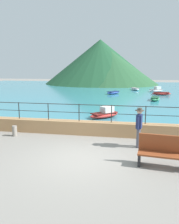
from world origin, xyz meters
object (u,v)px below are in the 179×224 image
Objects in this scene: boat_6 at (105,114)px; person_walking at (139,125)px; boat_4 at (156,90)px; bench_far at (163,151)px; bollard at (15,131)px; boat_3 at (135,89)px; boat_0 at (161,93)px; boat_2 at (155,99)px; boat_5 at (113,92)px.

person_walking is at bearing -68.84° from boat_6.
person_walking is 0.73× the size of boat_4.
person_walking is at bearing 112.80° from bench_far.
person_walking is 3.30× the size of bollard.
boat_0 is at bearing -61.13° from boat_3.
boat_6 is (4.07, 4.84, 0.06)m from bollard.
person_walking reaches higher than boat_2.
person_walking reaches higher than boat_5.
bench_far is 0.73× the size of boat_4.
boat_4 is at bearing 84.30° from bench_far.
bench_far is at bearing -89.08° from boat_3.
boat_2 and boat_3 have the same top height.
bollard is 6.32m from boat_6.
boat_4 reaches higher than boat_2.
bollard is at bearing 161.06° from bench_far.
boat_5 is (-2.57, 19.68, -0.72)m from person_walking.
boat_0 is 6.59m from boat_3.
boat_3 is at bearing 75.42° from bollard.
bench_far is at bearing -67.20° from person_walking.
boat_4 is (3.31, 23.56, -0.65)m from person_walking.
boat_0 is at bearing 79.87° from person_walking.
boat_4 reaches higher than boat_5.
bollard is 25.76m from boat_3.
bollard is at bearing -130.00° from boat_6.
boat_6 is at bearing 50.00° from bollard.
bench_far is at bearing -81.16° from boat_5.
boat_0 is 5.29m from boat_2.
boat_6 is (-2.86, 7.22, -0.23)m from bench_far.
bollard reaches higher than boat_0.
boat_2 is at bearing 59.20° from bollard.
boat_2 is 0.98× the size of boat_3.
person_walking is 5.81m from boat_6.
person_walking is 0.75× the size of boat_0.
boat_0 is (2.75, 21.53, -0.30)m from bench_far.
boat_0 is at bearing 63.23° from bollard.
boat_3 is at bearing 118.87° from boat_0.
boat_3 is at bearing 83.13° from boat_6.
boat_5 is at bearing -179.82° from boat_0.
boat_6 is at bearing 111.16° from person_walking.
boat_6 is (0.49, -14.29, 0.07)m from boat_5.
boat_0 is (9.67, 19.16, -0.01)m from bollard.
bollard reaches higher than boat_3.
bench_far is 7.32m from bollard.
boat_0 is 15.37m from boat_6.
person_walking reaches higher than bench_far.
boat_5 is at bearing -116.67° from boat_3.
boat_4 is (2.54, 25.40, -0.23)m from bench_far.
boat_4 is 18.96m from boat_6.
boat_6 is at bearing -96.87° from boat_3.
boat_2 is at bearing 84.97° from bench_far.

